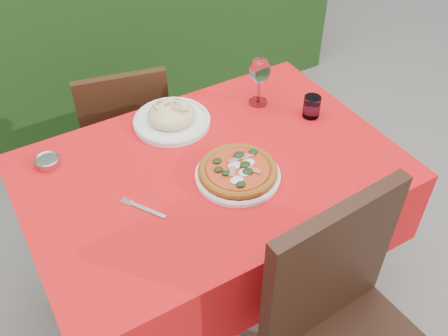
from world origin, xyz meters
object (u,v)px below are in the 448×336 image
chair_near (348,333)px  chair_far (126,133)px  pizza_plate (238,172)px  wine_glass (260,72)px  pasta_plate (172,117)px  fork (148,210)px  steel_ramekin (48,162)px  water_glass (311,108)px

chair_near → chair_far: 1.32m
pizza_plate → wine_glass: wine_glass is taller
chair_near → pizza_plate: 0.59m
pasta_plate → fork: size_ratio=1.63×
steel_ramekin → pizza_plate: bearing=-35.9°
pasta_plate → fork: pasta_plate is taller
pasta_plate → water_glass: 0.53m
pasta_plate → steel_ramekin: (-0.47, 0.00, -0.02)m
wine_glass → fork: size_ratio=1.14×
chair_far → steel_ramekin: 0.61m
water_glass → fork: water_glass is taller
fork → steel_ramekin: bearing=87.3°
chair_far → wine_glass: wine_glass is taller
chair_near → water_glass: bearing=57.6°
pasta_plate → chair_far: bearing=100.7°
chair_far → water_glass: 0.87m
fork → steel_ramekin: steel_ramekin is taller
chair_far → pasta_plate: chair_far is taller
wine_glass → chair_far: bearing=135.0°
water_glass → chair_near: bearing=-118.9°
wine_glass → pizza_plate: bearing=-132.4°
pizza_plate → steel_ramekin: size_ratio=4.15×
pasta_plate → fork: 0.45m
water_glass → fork: (-0.74, -0.14, -0.04)m
water_glass → chair_far: bearing=132.6°
pasta_plate → steel_ramekin: bearing=179.5°
wine_glass → fork: (-0.62, -0.31, -0.14)m
chair_near → steel_ramekin: bearing=117.1°
chair_far → wine_glass: bearing=147.5°
pizza_plate → fork: (-0.32, 0.01, -0.02)m
pasta_plate → wine_glass: bearing=-8.4°
chair_near → water_glass: chair_near is taller
fork → steel_ramekin: size_ratio=2.32×
chair_near → pizza_plate: chair_near is taller
wine_glass → steel_ramekin: bearing=176.1°
chair_near → water_glass: size_ratio=11.75×
fork → chair_far: bearing=43.5°
chair_near → pasta_plate: 0.96m
pasta_plate → wine_glass: wine_glass is taller
chair_near → pizza_plate: (-0.03, 0.56, 0.20)m
water_glass → steel_ramekin: bearing=166.3°
chair_near → pasta_plate: bearing=91.9°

